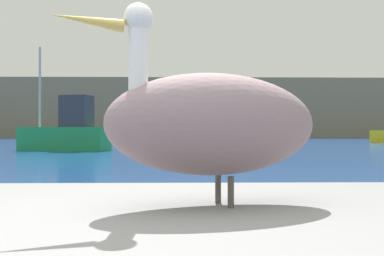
% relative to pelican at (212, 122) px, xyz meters
% --- Properties ---
extents(hillside_backdrop, '(140.00, 10.85, 9.02)m').
position_rel_pelican_xyz_m(hillside_backdrop, '(-0.53, 71.65, 3.48)').
color(hillside_backdrop, '#7F755B').
rests_on(hillside_backdrop, ground).
extents(pelican, '(1.31, 0.75, 0.95)m').
position_rel_pelican_xyz_m(pelican, '(0.00, 0.00, 0.00)').
color(pelican, gray).
rests_on(pelican, pier_dock).
extents(fishing_boat_green, '(4.81, 2.48, 5.34)m').
position_rel_pelican_xyz_m(fishing_boat_green, '(-5.98, 21.42, -0.06)').
color(fishing_boat_green, '#1E8C4C').
rests_on(fishing_boat_green, ground).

